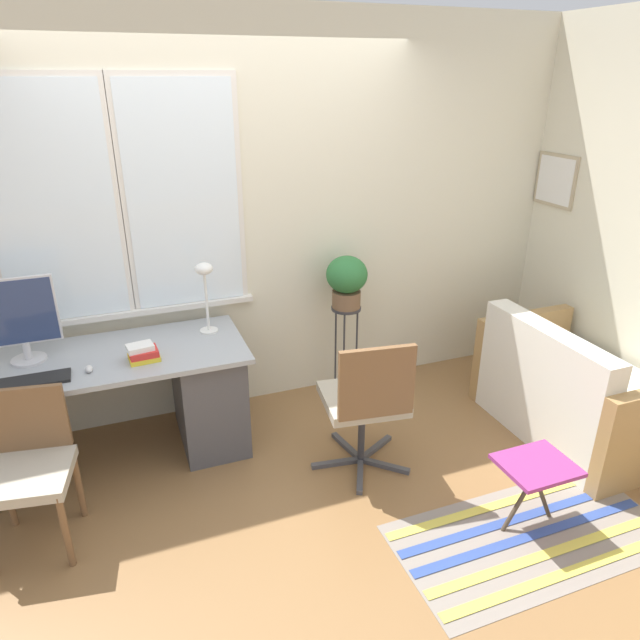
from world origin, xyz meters
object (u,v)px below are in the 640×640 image
Objects in this scene: potted_plant at (347,279)px; folding_stool at (536,470)px; mouse at (89,369)px; desk_lamp at (205,280)px; book_stack at (143,353)px; desk_chair_wooden at (28,465)px; plant_stand at (346,322)px; keyboard at (30,381)px; office_chair_swivel at (366,401)px; monitor at (20,319)px; couch_loveseat at (573,394)px.

potted_plant is 1.78m from folding_stool.
mouse is 0.87m from desk_lamp.
folding_stool is at bearing -35.10° from book_stack.
desk_lamp is 1.15× the size of folding_stool.
desk_chair_wooden is 2.23m from plant_stand.
mouse is 0.18× the size of potted_plant.
office_chair_swivel reaches higher than keyboard.
desk_lamp is at bearing 2.07° from monitor.
keyboard is 0.30m from mouse.
book_stack is at bearing 5.68° from keyboard.
office_chair_swivel reaches higher than book_stack.
keyboard is at bearing -174.32° from book_stack.
office_chair_swivel is 1.51m from couch_loveseat.
desk_lamp reaches higher than office_chair_swivel.
monitor reaches higher than potted_plant.
monitor is 1.35× the size of potted_plant.
office_chair_swivel is at bearing -105.38° from plant_stand.
keyboard is at bearing -176.56° from mouse.
monitor is at bearing -177.18° from potted_plant.
keyboard is 1.01× the size of folding_stool.
plant_stand is at bearing 10.78° from keyboard.
mouse is 0.09× the size of plant_stand.
desk_lamp is at bearing 31.35° from book_stack.
plant_stand is at bearing 12.02° from mouse.
desk_lamp is 2.23m from folding_stool.
desk_lamp is at bearing 17.40° from keyboard.
couch_loveseat is at bearing -11.79° from mouse.
monitor reaches higher than folding_stool.
keyboard is 1.15m from desk_lamp.
desk_lamp is 2.57m from couch_loveseat.
folding_stool is at bearing -48.02° from desk_lamp.
book_stack is (0.61, 0.06, 0.04)m from keyboard.
keyboard is at bearing -162.60° from desk_lamp.
book_stack is (0.30, 0.04, 0.03)m from mouse.
desk_chair_wooden reaches higher than plant_stand.
office_chair_swivel is (1.81, -0.48, -0.24)m from keyboard.
office_chair_swivel is 1.01m from potted_plant.
office_chair_swivel reaches higher than plant_stand.
couch_loveseat is 3.33× the size of potted_plant.
keyboard is at bearing -7.11° from office_chair_swivel.
folding_stool is (-0.85, -0.63, 0.07)m from couch_loveseat.
office_chair_swivel is 2.43× the size of potted_plant.
desk_chair_wooden is 1.13× the size of plant_stand.
folding_stool is (1.85, -1.30, -0.41)m from book_stack.
plant_stand is at bearing 29.62° from desk_chair_wooden.
monitor is at bearing 98.82° from desk_chair_wooden.
monitor is 2.12m from plant_stand.
folding_stool is at bearing 138.12° from office_chair_swivel.
potted_plant is at bearing 51.37° from couch_loveseat.
desk_chair_wooden is 2.28m from potted_plant.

